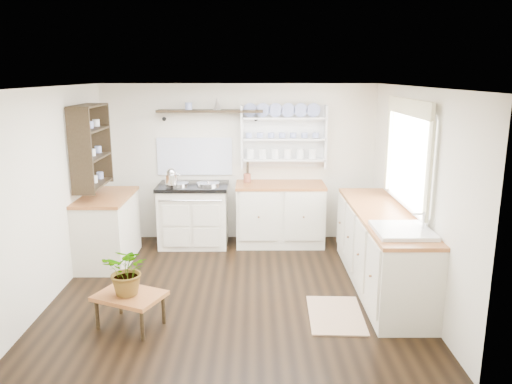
{
  "coord_description": "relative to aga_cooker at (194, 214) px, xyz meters",
  "views": [
    {
      "loc": [
        0.23,
        -5.37,
        2.44
      ],
      "look_at": [
        0.25,
        0.25,
        1.1
      ],
      "focal_mm": 35.0,
      "sensor_mm": 36.0,
      "label": 1
    }
  ],
  "objects": [
    {
      "name": "floor",
      "position": [
        0.65,
        -1.57,
        -0.46
      ],
      "size": [
        4.0,
        3.8,
        0.01
      ],
      "primitive_type": "cube",
      "color": "black",
      "rests_on": "ground"
    },
    {
      "name": "wall_back",
      "position": [
        0.65,
        0.33,
        0.69
      ],
      "size": [
        4.0,
        0.02,
        2.3
      ],
      "primitive_type": "cube",
      "color": "silver",
      "rests_on": "ground"
    },
    {
      "name": "wall_right",
      "position": [
        2.65,
        -1.57,
        0.69
      ],
      "size": [
        0.02,
        3.8,
        2.3
      ],
      "primitive_type": "cube",
      "color": "silver",
      "rests_on": "ground"
    },
    {
      "name": "wall_left",
      "position": [
        -1.35,
        -1.57,
        0.69
      ],
      "size": [
        0.02,
        3.8,
        2.3
      ],
      "primitive_type": "cube",
      "color": "silver",
      "rests_on": "ground"
    },
    {
      "name": "ceiling",
      "position": [
        0.65,
        -1.57,
        1.84
      ],
      "size": [
        4.0,
        3.8,
        0.01
      ],
      "primitive_type": "cube",
      "color": "white",
      "rests_on": "wall_back"
    },
    {
      "name": "window",
      "position": [
        2.6,
        -1.42,
        1.11
      ],
      "size": [
        0.08,
        1.55,
        1.22
      ],
      "color": "white",
      "rests_on": "wall_right"
    },
    {
      "name": "aga_cooker",
      "position": [
        0.0,
        0.0,
        0.0
      ],
      "size": [
        1.0,
        0.7,
        0.93
      ],
      "color": "silver",
      "rests_on": "floor"
    },
    {
      "name": "back_cabinets",
      "position": [
        1.25,
        0.03,
        0.0
      ],
      "size": [
        1.27,
        0.63,
        0.9
      ],
      "color": "silver",
      "rests_on": "floor"
    },
    {
      "name": "right_cabinets",
      "position": [
        2.35,
        -1.47,
        0.0
      ],
      "size": [
        0.62,
        2.43,
        0.9
      ],
      "color": "silver",
      "rests_on": "floor"
    },
    {
      "name": "belfast_sink",
      "position": [
        2.35,
        -2.22,
        0.34
      ],
      "size": [
        0.55,
        0.6,
        0.45
      ],
      "color": "white",
      "rests_on": "right_cabinets"
    },
    {
      "name": "left_cabinets",
      "position": [
        -1.05,
        -0.67,
        0.0
      ],
      "size": [
        0.62,
        1.13,
        0.9
      ],
      "color": "silver",
      "rests_on": "floor"
    },
    {
      "name": "plate_rack",
      "position": [
        1.3,
        0.29,
        1.1
      ],
      "size": [
        1.2,
        0.22,
        0.9
      ],
      "color": "white",
      "rests_on": "wall_back"
    },
    {
      "name": "high_shelf",
      "position": [
        0.25,
        0.21,
        1.45
      ],
      "size": [
        1.5,
        0.29,
        0.16
      ],
      "color": "black",
      "rests_on": "wall_back"
    },
    {
      "name": "left_shelving",
      "position": [
        -1.19,
        -0.67,
        1.09
      ],
      "size": [
        0.28,
        0.8,
        1.05
      ],
      "primitive_type": "cube",
      "color": "black",
      "rests_on": "wall_left"
    },
    {
      "name": "kettle",
      "position": [
        -0.28,
        -0.12,
        0.58
      ],
      "size": [
        0.18,
        0.18,
        0.22
      ],
      "primitive_type": null,
      "color": "silver",
      "rests_on": "aga_cooker"
    },
    {
      "name": "utensil_crock",
      "position": [
        0.77,
        0.11,
        0.51
      ],
      "size": [
        0.1,
        0.1,
        0.12
      ],
      "primitive_type": "cylinder",
      "color": "brown",
      "rests_on": "back_cabinets"
    },
    {
      "name": "center_table",
      "position": [
        -0.34,
        -2.43,
        -0.16
      ],
      "size": [
        0.76,
        0.67,
        0.34
      ],
      "rotation": [
        0.0,
        0.0,
        -0.42
      ],
      "color": "brown",
      "rests_on": "floor"
    },
    {
      "name": "potted_plant",
      "position": [
        -0.34,
        -2.43,
        0.13
      ],
      "size": [
        0.5,
        0.45,
        0.49
      ],
      "primitive_type": "imported",
      "rotation": [
        0.0,
        0.0,
        -0.17
      ],
      "color": "#3F7233",
      "rests_on": "center_table"
    },
    {
      "name": "floor_rug",
      "position": [
        1.72,
        -2.22,
        -0.45
      ],
      "size": [
        0.58,
        0.87,
        0.02
      ],
      "primitive_type": "cube",
      "rotation": [
        0.0,
        0.0,
        -0.04
      ],
      "color": "#907553",
      "rests_on": "floor"
    }
  ]
}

